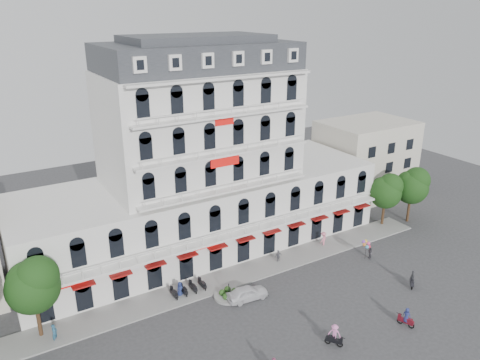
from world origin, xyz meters
name	(u,v)px	position (x,y,z in m)	size (l,w,h in m)	color
ground	(286,318)	(0.00, 0.00, 0.00)	(120.00, 120.00, 0.00)	#38383A
sidewalk	(239,275)	(0.00, 9.00, 0.08)	(53.00, 4.00, 0.16)	gray
main_building	(201,171)	(0.00, 18.00, 9.96)	(45.00, 15.00, 25.80)	silver
flank_building_east	(365,159)	(30.00, 20.00, 6.00)	(14.00, 10.00, 12.00)	beige
traffic_island	(229,295)	(-3.00, 6.00, 0.26)	(3.20, 3.20, 1.60)	gray
parked_scooter_row	(189,293)	(-6.35, 8.80, 0.00)	(4.40, 1.80, 1.10)	black
tree_west_inner	(33,283)	(-20.95, 9.48, 5.68)	(4.76, 4.76, 8.25)	#382314
tree_east_inner	(386,190)	(24.05, 9.98, 5.21)	(4.40, 4.37, 7.57)	#382314
tree_east_outer	(412,185)	(28.05, 8.98, 5.55)	(4.65, 4.65, 8.05)	#382314
parked_car	(247,293)	(-1.55, 4.64, 0.75)	(1.78, 4.42, 1.50)	white
rider_east	(406,317)	(9.11, -6.86, 0.96)	(0.83, 1.64, 1.98)	maroon
rider_northeast	(412,279)	(15.02, -2.62, 1.00)	(1.33, 1.28, 2.06)	#232328
rider_center	(334,334)	(1.36, -5.41, 1.18)	(1.19, 1.45, 2.22)	black
pedestrian_left	(180,289)	(-7.31, 8.79, 0.83)	(0.81, 0.53, 1.66)	navy
pedestrian_mid	(278,256)	(5.60, 9.15, 0.80)	(0.94, 0.39, 1.60)	slate
pedestrian_right	(323,239)	(12.86, 9.50, 0.97)	(1.26, 0.72, 1.95)	pink
pedestrian_far	(55,333)	(-20.00, 8.10, 0.90)	(0.66, 0.43, 1.80)	#275776
balloon_vendor	(368,250)	(15.31, 4.17, 1.28)	(1.43, 1.32, 2.45)	#4D4B52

